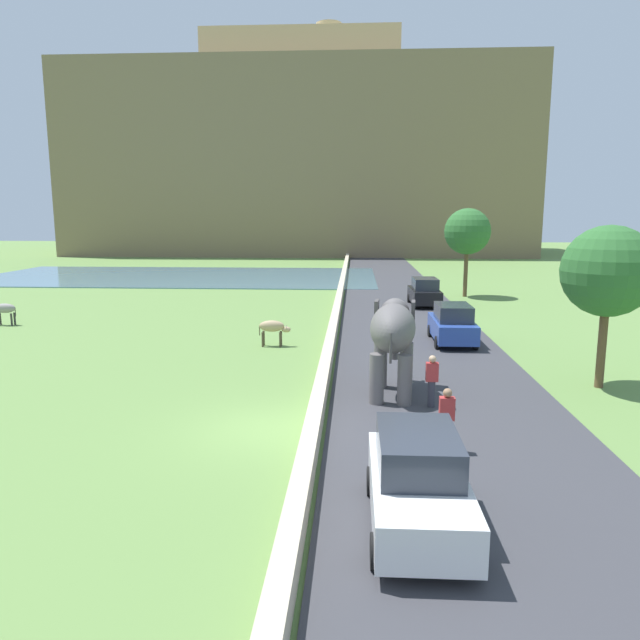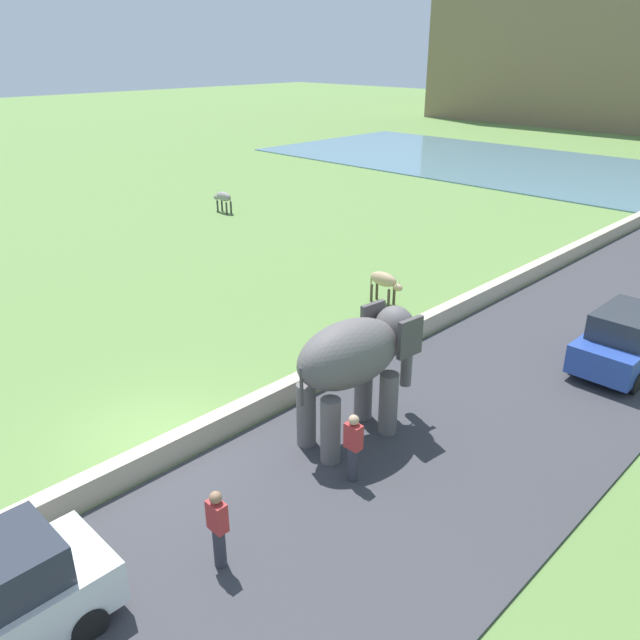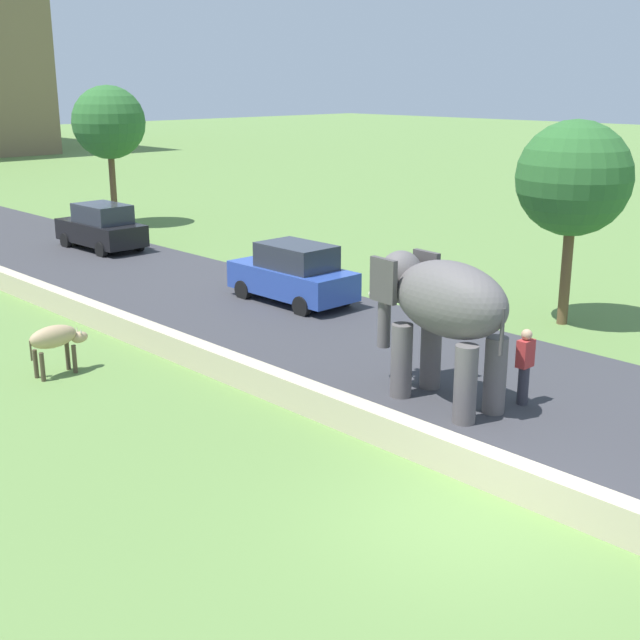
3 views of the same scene
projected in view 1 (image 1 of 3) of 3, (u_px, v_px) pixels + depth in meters
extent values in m
plane|color=#608442|center=(271.00, 429.00, 16.18)|extent=(220.00, 220.00, 0.00)
cube|color=#38383D|center=(401.00, 311.00, 35.54)|extent=(7.00, 120.00, 0.06)
cube|color=beige|center=(337.00, 311.00, 33.75)|extent=(0.40, 110.00, 0.61)
cube|color=slate|center=(180.00, 276.00, 55.30)|extent=(36.00, 18.00, 0.08)
cube|color=#7F6B4C|center=(302.00, 166.00, 90.22)|extent=(64.00, 28.00, 25.71)
cube|color=tan|center=(301.00, 54.00, 87.44)|extent=(28.48, 8.00, 6.00)
cylinder|color=tan|center=(220.00, 57.00, 88.19)|extent=(3.28, 3.28, 5.56)
cylinder|color=tan|center=(274.00, 58.00, 87.75)|extent=(4.33, 4.33, 5.19)
cylinder|color=tan|center=(329.00, 50.00, 87.10)|extent=(3.71, 3.71, 7.18)
cylinder|color=tan|center=(384.00, 51.00, 86.68)|extent=(4.10, 4.10, 6.59)
ellipsoid|color=#605B5B|center=(393.00, 328.00, 18.58)|extent=(1.67, 2.83, 1.50)
cylinder|color=#605B5B|center=(380.00, 365.00, 19.75)|extent=(0.44, 0.44, 1.60)
cylinder|color=#605B5B|center=(406.00, 366.00, 19.62)|extent=(0.44, 0.44, 1.60)
cylinder|color=#605B5B|center=(377.00, 380.00, 18.05)|extent=(0.44, 0.44, 1.60)
cylinder|color=#605B5B|center=(405.00, 381.00, 17.91)|extent=(0.44, 0.44, 1.60)
ellipsoid|color=#605B5B|center=(395.00, 315.00, 19.92)|extent=(1.09, 1.00, 1.10)
cube|color=#484444|center=(377.00, 314.00, 19.88)|extent=(0.19, 0.71, 0.90)
cube|color=#484444|center=(413.00, 315.00, 19.69)|extent=(0.19, 0.71, 0.90)
cylinder|color=#605B5B|center=(395.00, 338.00, 20.54)|extent=(0.28, 0.28, 1.50)
cone|color=silver|center=(389.00, 325.00, 20.43)|extent=(0.18, 0.57, 0.17)
cone|color=silver|center=(402.00, 325.00, 20.36)|extent=(0.18, 0.57, 0.17)
cylinder|color=#484444|center=(391.00, 348.00, 17.36)|extent=(0.08, 0.08, 0.90)
cylinder|color=#33333D|center=(431.00, 395.00, 17.79)|extent=(0.22, 0.22, 0.85)
cube|color=#B73333|center=(432.00, 372.00, 17.66)|extent=(0.36, 0.22, 0.56)
sphere|color=tan|center=(433.00, 359.00, 17.59)|extent=(0.22, 0.22, 0.22)
cylinder|color=#33333D|center=(446.00, 436.00, 14.46)|extent=(0.22, 0.22, 0.85)
cube|color=#B73333|center=(447.00, 409.00, 14.34)|extent=(0.36, 0.22, 0.56)
sphere|color=#997051|center=(448.00, 393.00, 14.27)|extent=(0.22, 0.22, 0.22)
cube|color=white|center=(418.00, 493.00, 10.93)|extent=(1.71, 4.01, 0.80)
cube|color=#2D333D|center=(418.00, 450.00, 11.00)|extent=(1.45, 2.20, 0.70)
cylinder|color=black|center=(476.00, 554.00, 9.68)|extent=(0.18, 0.60, 0.60)
cylinder|color=black|center=(376.00, 551.00, 9.77)|extent=(0.18, 0.60, 0.60)
cylinder|color=black|center=(450.00, 483.00, 12.23)|extent=(0.18, 0.60, 0.60)
cylinder|color=black|center=(371.00, 481.00, 12.32)|extent=(0.18, 0.60, 0.60)
cube|color=black|center=(424.00, 295.00, 37.50)|extent=(1.79, 4.04, 0.80)
cube|color=#2D333D|center=(425.00, 284.00, 37.17)|extent=(1.49, 2.23, 0.70)
cylinder|color=black|center=(409.00, 299.00, 38.87)|extent=(0.19, 0.60, 0.60)
cylinder|color=black|center=(434.00, 299.00, 38.82)|extent=(0.19, 0.60, 0.60)
cylinder|color=black|center=(414.00, 305.00, 36.32)|extent=(0.19, 0.60, 0.60)
cylinder|color=black|center=(440.00, 305.00, 36.26)|extent=(0.19, 0.60, 0.60)
cube|color=#2D4CA8|center=(452.00, 328.00, 26.68)|extent=(1.72, 4.01, 0.80)
cube|color=#2D333D|center=(453.00, 312.00, 26.35)|extent=(1.45, 2.21, 0.70)
cylinder|color=black|center=(430.00, 331.00, 28.08)|extent=(0.18, 0.60, 0.60)
cylinder|color=black|center=(465.00, 332.00, 27.98)|extent=(0.18, 0.60, 0.60)
cylinder|color=black|center=(437.00, 343.00, 25.52)|extent=(0.18, 0.60, 0.60)
cylinder|color=black|center=(476.00, 343.00, 25.42)|extent=(0.18, 0.60, 0.60)
ellipsoid|color=gray|center=(5.00, 308.00, 31.06)|extent=(1.11, 0.47, 0.50)
cylinder|color=#373533|center=(0.00, 319.00, 31.32)|extent=(0.10, 0.10, 0.65)
cylinder|color=#373533|center=(12.00, 320.00, 31.00)|extent=(0.10, 0.10, 0.65)
cylinder|color=#373533|center=(15.00, 319.00, 31.30)|extent=(0.10, 0.10, 0.65)
cylinder|color=#373533|center=(15.00, 312.00, 31.08)|extent=(0.04, 0.04, 0.45)
ellipsoid|color=tan|center=(272.00, 326.00, 26.13)|extent=(1.11, 0.46, 0.50)
cylinder|color=#493D2C|center=(281.00, 338.00, 26.37)|extent=(0.10, 0.10, 0.65)
cylinder|color=#493D2C|center=(280.00, 340.00, 26.06)|extent=(0.10, 0.10, 0.65)
cylinder|color=#493D2C|center=(264.00, 338.00, 26.39)|extent=(0.10, 0.10, 0.65)
cylinder|color=#493D2C|center=(263.00, 340.00, 26.09)|extent=(0.10, 0.10, 0.65)
ellipsoid|color=tan|center=(286.00, 330.00, 26.13)|extent=(0.41, 0.25, 0.26)
cone|color=beige|center=(286.00, 325.00, 26.19)|extent=(0.04, 0.04, 0.12)
cone|color=beige|center=(286.00, 326.00, 26.01)|extent=(0.04, 0.04, 0.12)
cylinder|color=#493D2C|center=(260.00, 330.00, 26.18)|extent=(0.04, 0.04, 0.45)
cylinder|color=brown|center=(602.00, 346.00, 19.82)|extent=(0.28, 0.28, 2.86)
sphere|color=#2D662D|center=(608.00, 271.00, 19.39)|extent=(2.98, 2.98, 2.98)
cylinder|color=brown|center=(466.00, 272.00, 41.76)|extent=(0.28, 0.28, 3.43)
sphere|color=#2D662D|center=(467.00, 231.00, 41.27)|extent=(3.18, 3.18, 3.18)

